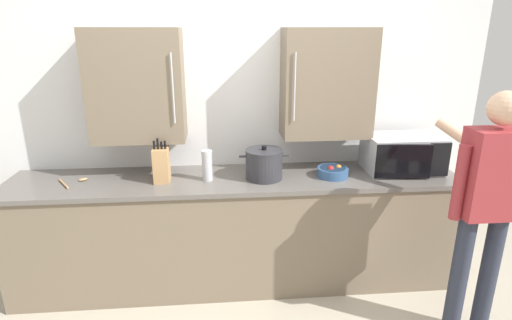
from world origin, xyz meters
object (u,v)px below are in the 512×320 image
Objects in this scene: person_figure at (486,199)px; stock_pot at (264,164)px; thermos_flask at (207,165)px; fruit_bowl at (333,171)px; knife_block at (161,165)px; microwave_oven at (400,154)px; wooden_spoon at (74,181)px.

stock_pot is at bearing 150.37° from person_figure.
thermos_flask is 0.14× the size of person_figure.
knife_block reaches higher than fruit_bowl.
fruit_bowl is 1.29m from knife_block.
person_figure is (2.04, -0.74, -0.04)m from knife_block.
thermos_flask reaches higher than fruit_bowl.
fruit_bowl is at bearing 136.19° from person_figure.
microwave_oven is 1.84m from knife_block.
thermos_flask is 0.33m from knife_block.
fruit_bowl is 1.09× the size of wooden_spoon.
thermos_flask is 0.97× the size of fruit_bowl.
knife_block is (-1.84, -0.07, -0.01)m from microwave_oven.
person_figure is (1.71, -0.73, -0.02)m from thermos_flask.
microwave_oven is 1.09m from stock_pot.
stock_pot is 1.48m from person_figure.
thermos_flask reaches higher than wooden_spoon.
stock_pot is (-0.53, 0.01, 0.07)m from fruit_bowl.
microwave_oven is at bearing 4.09° from stock_pot.
microwave_oven is at bearing 2.99° from thermos_flask.
wooden_spoon is 0.65× the size of knife_block.
microwave_oven is at bearing 1.01° from wooden_spoon.
thermos_flask is 0.99m from wooden_spoon.
person_figure is at bearing -76.15° from microwave_oven.
knife_block is at bearing -2.45° from wooden_spoon.
person_figure is at bearing -19.82° from knife_block.
fruit_bowl is at bearing -0.54° from knife_block.
knife_block reaches higher than stock_pot.
wooden_spoon is (-0.98, 0.03, -0.11)m from thermos_flask.
thermos_flask is at bearing 179.69° from fruit_bowl.
wooden_spoon is (-1.94, 0.04, -0.03)m from fruit_bowl.
thermos_flask is 1.05× the size of wooden_spoon.
wooden_spoon is at bearing 164.16° from person_figure.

